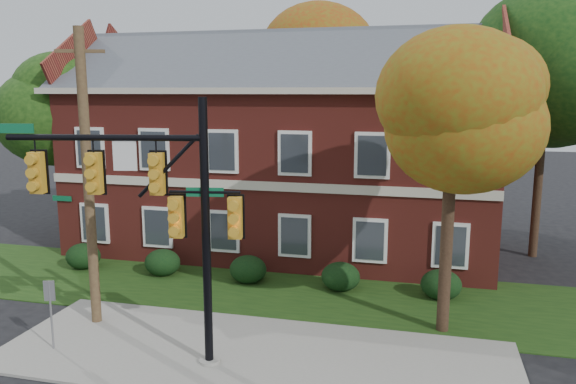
% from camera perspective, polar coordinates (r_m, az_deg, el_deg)
% --- Properties ---
extents(ground, '(120.00, 120.00, 0.00)m').
position_cam_1_polar(ground, '(15.03, -4.73, -18.05)').
color(ground, black).
rests_on(ground, ground).
extents(sidewalk, '(14.00, 5.00, 0.08)m').
position_cam_1_polar(sidewalk, '(15.85, -3.53, -16.28)').
color(sidewalk, gray).
rests_on(sidewalk, ground).
extents(grass_strip, '(30.00, 6.00, 0.04)m').
position_cam_1_polar(grass_strip, '(20.29, 0.78, -10.23)').
color(grass_strip, '#193811').
rests_on(grass_strip, ground).
extents(apartment_building, '(18.80, 8.80, 9.74)m').
position_cam_1_polar(apartment_building, '(25.36, -0.53, 5.42)').
color(apartment_building, maroon).
rests_on(apartment_building, ground).
extents(hedge_far_left, '(1.40, 1.26, 1.05)m').
position_cam_1_polar(hedge_far_left, '(24.29, -20.08, -6.15)').
color(hedge_far_left, black).
rests_on(hedge_far_left, ground).
extents(hedge_left, '(1.40, 1.26, 1.05)m').
position_cam_1_polar(hedge_left, '(22.56, -12.63, -7.01)').
color(hedge_left, black).
rests_on(hedge_left, ground).
extents(hedge_center, '(1.40, 1.26, 1.05)m').
position_cam_1_polar(hedge_center, '(21.28, -4.08, -7.84)').
color(hedge_center, black).
rests_on(hedge_center, ground).
extents(hedge_right, '(1.40, 1.26, 1.05)m').
position_cam_1_polar(hedge_right, '(20.51, 5.36, -8.56)').
color(hedge_right, black).
rests_on(hedge_right, ground).
extents(hedge_far_right, '(1.40, 1.26, 1.05)m').
position_cam_1_polar(hedge_far_right, '(20.32, 15.29, -9.06)').
color(hedge_far_right, black).
rests_on(hedge_far_right, ground).
extents(tree_near_right, '(4.50, 4.25, 8.58)m').
position_cam_1_polar(tree_near_right, '(16.41, 17.28, 8.22)').
color(tree_near_right, black).
rests_on(tree_near_right, ground).
extents(tree_left_rear, '(5.40, 5.10, 8.88)m').
position_cam_1_polar(tree_left_rear, '(28.34, -20.79, 8.69)').
color(tree_left_rear, black).
rests_on(tree_left_rear, ground).
extents(tree_right_rear, '(6.30, 5.95, 10.62)m').
position_cam_1_polar(tree_right_rear, '(25.83, 25.64, 11.48)').
color(tree_right_rear, black).
rests_on(tree_right_rear, ground).
extents(tree_far_rear, '(6.84, 6.46, 11.52)m').
position_cam_1_polar(tree_far_rear, '(32.74, 5.33, 13.21)').
color(tree_far_rear, black).
rests_on(tree_far_rear, ground).
extents(traffic_signal, '(6.17, 1.28, 6.97)m').
position_cam_1_polar(traffic_signal, '(14.48, -13.25, -1.14)').
color(traffic_signal, gray).
rests_on(traffic_signal, ground).
extents(utility_pole, '(1.34, 0.58, 8.93)m').
position_cam_1_polar(utility_pole, '(17.67, -19.66, 1.21)').
color(utility_pole, '#4A3322').
rests_on(utility_pole, ground).
extents(sign_post, '(0.29, 0.12, 2.04)m').
position_cam_1_polar(sign_post, '(16.93, -23.00, -10.40)').
color(sign_post, slate).
rests_on(sign_post, ground).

